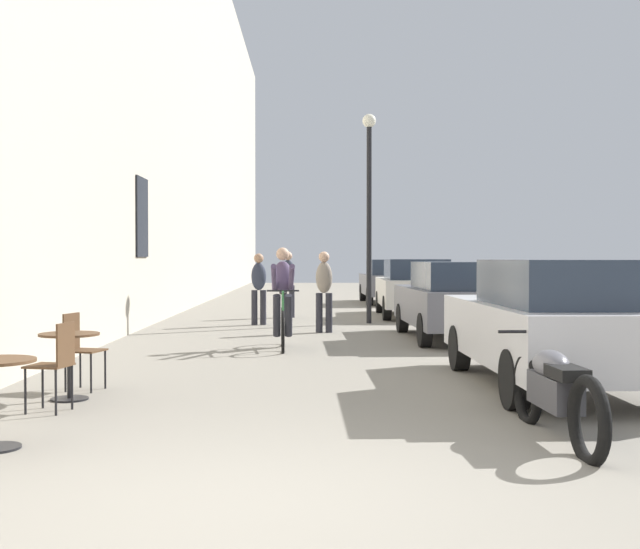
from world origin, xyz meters
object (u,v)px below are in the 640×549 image
Objects in this scene: parked_car_third at (414,287)px; cafe_chair_mid_toward_street at (56,360)px; parked_car_nearest at (554,322)px; parked_car_fourth at (389,281)px; cafe_table_mid at (69,352)px; street_lamp at (369,191)px; pedestrian_near at (324,287)px; parked_motorcycle at (556,391)px; pedestrian_far at (288,280)px; parked_car_second at (455,299)px; pedestrian_mid at (259,285)px; cafe_chair_mid_toward_wall at (79,345)px; cyclist_on_bicycle at (283,301)px.

cafe_chair_mid_toward_street is at bearing -112.45° from parked_car_third.
parked_car_third is (-0.13, 11.34, -0.01)m from parked_car_nearest.
parked_car_third is 6.14m from parked_car_fourth.
street_lamp is at bearing 68.23° from cafe_table_mid.
pedestrian_near is 9.75m from parked_motorcycle.
pedestrian_far is at bearing 137.35° from street_lamp.
parked_car_second is (5.23, 6.89, 0.24)m from cafe_chair_mid_toward_street.
parked_car_nearest is at bearing 14.05° from cafe_chair_mid_toward_street.
cafe_table_mid is at bearing -110.68° from pedestrian_near.
pedestrian_mid is 9.44m from parked_car_fourth.
parked_car_fourth is (-0.15, 17.48, -0.01)m from parked_car_nearest.
parked_car_nearest is (5.52, 0.03, 0.27)m from cafe_chair_mid_toward_wall.
cafe_chair_mid_toward_wall is 0.41× the size of parked_motorcycle.
street_lamp reaches higher than parked_car_nearest.
cafe_chair_mid_toward_street is 0.52× the size of pedestrian_far.
parked_car_second is at bearing 49.47° from cafe_table_mid.
cyclist_on_bicycle is 3.45m from parked_car_second.
cafe_chair_mid_toward_street is 12.63m from pedestrian_far.
cafe_table_mid is 5.49m from parked_car_nearest.
parked_car_second is (3.27, -5.58, -0.20)m from pedestrian_far.
cafe_chair_mid_toward_street is 0.21× the size of parked_car_third.
pedestrian_mid is 0.39× the size of parked_car_second.
parked_car_nearest is at bearing -89.52° from parked_car_fourth.
cyclist_on_bicycle reaches higher than pedestrian_mid.
pedestrian_near is (0.75, 2.81, 0.13)m from cyclist_on_bicycle.
parked_car_third reaches higher than cafe_table_mid.
street_lamp reaches higher than parked_car_third.
cafe_chair_mid_toward_street is 5.54m from parked_car_nearest.
cafe_chair_mid_toward_wall is at bearing 151.73° from parked_motorcycle.
pedestrian_far is (1.97, 12.47, 0.44)m from cafe_chair_mid_toward_street.
pedestrian_far reaches higher than cafe_chair_mid_toward_wall.
pedestrian_mid is at bearing 81.46° from cafe_table_mid.
parked_car_third is 1.02× the size of parked_car_fourth.
parked_car_fourth is (3.26, 6.36, -0.19)m from pedestrian_far.
cyclist_on_bicycle reaches higher than parked_car_fourth.
cafe_table_mid is at bearing -99.82° from pedestrian_far.
parked_car_fourth is at bearing 72.94° from cafe_chair_mid_toward_wall.
cafe_chair_mid_toward_wall is 12.59m from parked_car_third.
cafe_table_mid is 0.15× the size of street_lamp.
parked_car_second is at bearing 52.78° from cafe_chair_mid_toward_street.
parked_car_fourth reaches higher than cafe_table_mid.
cafe_chair_mid_toward_street is 1.32m from cafe_chair_mid_toward_wall.
pedestrian_near reaches higher than pedestrian_mid.
cyclist_on_bicycle is 0.41× the size of parked_car_third.
pedestrian_far is 13.96m from parked_motorcycle.
pedestrian_mid is 0.39× the size of parked_car_fourth.
parked_car_second is (2.42, -1.45, -0.18)m from pedestrian_near.
pedestrian_far is 3.29m from parked_car_third.
parked_car_second is 5.80m from parked_car_third.
parked_car_fourth is at bearing 76.62° from cyclist_on_bicycle.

